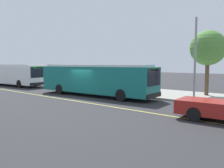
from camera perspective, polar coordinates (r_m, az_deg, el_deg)
ground_plane at (r=21.32m, az=-6.97°, el=-3.12°), size 120.00×120.00×0.00m
sidewalk_curb at (r=25.73m, az=2.87°, el=-1.52°), size 44.00×6.40×0.15m
lane_stripe_center at (r=19.90m, az=-11.63°, el=-3.76°), size 36.00×0.14×0.01m
transit_bus_main at (r=21.51m, az=-4.19°, el=1.31°), size 12.31×3.35×2.95m
transit_bus_second at (r=34.67m, az=-23.73°, el=2.31°), size 11.88×3.63×2.95m
bus_shelter at (r=25.52m, az=4.42°, el=2.57°), size 2.90×1.60×2.48m
waiting_bench at (r=25.30m, az=4.82°, el=-0.38°), size 1.60×0.48×0.95m
route_sign_post at (r=21.87m, az=5.03°, el=2.25°), size 0.44×0.08×2.80m
pedestrian_commuter at (r=22.64m, az=5.30°, el=0.22°), size 0.24×0.40×1.69m
street_tree_near_shelter at (r=22.65m, az=22.81°, el=8.23°), size 3.18×3.18×5.90m
utility_pole at (r=18.81m, az=20.01°, el=5.76°), size 0.16×0.16×6.40m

